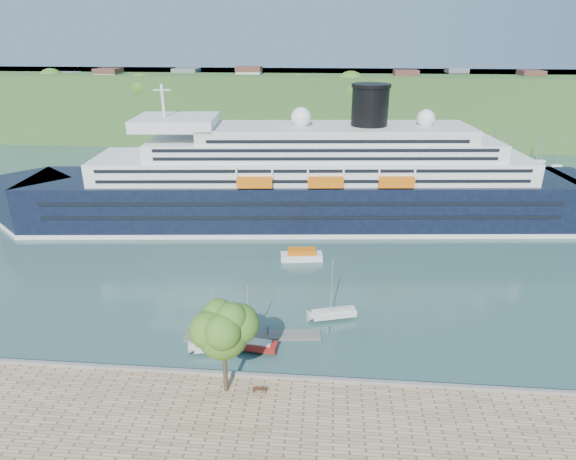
# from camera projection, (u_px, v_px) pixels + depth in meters

# --- Properties ---
(ground) EXTENTS (400.00, 400.00, 0.00)m
(ground) POSITION_uv_depth(u_px,v_px,m) (240.00, 381.00, 55.33)
(ground) COLOR #2A4B47
(ground) RESTS_ON ground
(far_hillside) EXTENTS (400.00, 50.00, 24.00)m
(far_hillside) POSITION_uv_depth(u_px,v_px,m) (306.00, 105.00, 184.64)
(far_hillside) COLOR #335E25
(far_hillside) RESTS_ON ground
(quay_coping) EXTENTS (220.00, 0.50, 0.30)m
(quay_coping) POSITION_uv_depth(u_px,v_px,m) (239.00, 374.00, 54.72)
(quay_coping) COLOR slate
(quay_coping) RESTS_ON promenade
(cruise_ship) EXTENTS (127.84, 29.90, 28.45)m
(cruise_ship) POSITION_uv_depth(u_px,v_px,m) (301.00, 157.00, 96.75)
(cruise_ship) COLOR black
(cruise_ship) RESTS_ON ground
(park_bench) EXTENTS (1.55, 0.67, 0.98)m
(park_bench) POSITION_uv_depth(u_px,v_px,m) (260.00, 389.00, 51.96)
(park_bench) COLOR #492214
(park_bench) RESTS_ON promenade
(promenade_tree) EXTENTS (7.16, 7.16, 11.85)m
(promenade_tree) POSITION_uv_depth(u_px,v_px,m) (224.00, 345.00, 50.25)
(promenade_tree) COLOR #376C1C
(promenade_tree) RESTS_ON promenade
(floating_pontoon) EXTENTS (18.03, 4.11, 0.40)m
(floating_pontoon) POSITION_uv_depth(u_px,v_px,m) (253.00, 335.00, 63.38)
(floating_pontoon) COLOR #65615A
(floating_pontoon) RESTS_ON ground
(sailboat_white_near) EXTENTS (6.91, 3.07, 8.62)m
(sailboat_white_near) POSITION_uv_depth(u_px,v_px,m) (218.00, 322.00, 58.94)
(sailboat_white_near) COLOR silver
(sailboat_white_near) RESTS_ON ground
(sailboat_red) EXTENTS (7.01, 2.75, 8.82)m
(sailboat_red) POSITION_uv_depth(u_px,v_px,m) (252.00, 321.00, 59.00)
(sailboat_red) COLOR maroon
(sailboat_red) RESTS_ON ground
(sailboat_white_far) EXTENTS (7.07, 3.70, 8.81)m
(sailboat_white_far) POSITION_uv_depth(u_px,v_px,m) (335.00, 291.00, 65.81)
(sailboat_white_far) COLOR silver
(sailboat_white_far) RESTS_ON ground
(tender_launch) EXTENTS (7.69, 3.50, 2.05)m
(tender_launch) POSITION_uv_depth(u_px,v_px,m) (302.00, 254.00, 84.85)
(tender_launch) COLOR #D9610C
(tender_launch) RESTS_ON ground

